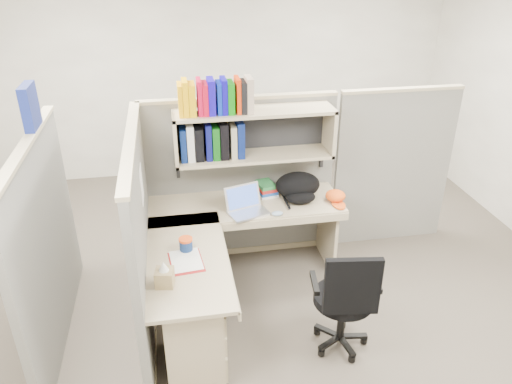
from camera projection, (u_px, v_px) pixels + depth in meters
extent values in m
plane|color=#3C362E|center=(257.00, 308.00, 4.34)|extent=(6.00, 6.00, 0.00)
plane|color=#A9A298|center=(215.00, 72.00, 6.36)|extent=(6.00, 0.00, 6.00)
cube|color=#5B5C57|center=(240.00, 181.00, 4.77)|extent=(1.80, 0.06, 1.60)
cube|color=tan|center=(239.00, 98.00, 4.40)|extent=(1.80, 0.08, 0.03)
cube|color=#5B5C57|center=(142.00, 240.00, 3.83)|extent=(0.06, 1.80, 1.60)
cube|color=tan|center=(130.00, 140.00, 3.46)|extent=(0.08, 1.80, 0.03)
cube|color=#5B5C57|center=(47.00, 249.00, 3.72)|extent=(0.06, 1.80, 1.60)
cube|color=#5B5C57|center=(393.00, 169.00, 5.01)|extent=(1.20, 0.06, 1.60)
cube|color=navy|center=(30.00, 107.00, 3.58)|extent=(0.07, 0.27, 0.32)
cube|color=white|center=(142.00, 184.00, 3.79)|extent=(0.00, 0.21, 0.28)
cube|color=tan|center=(254.00, 112.00, 4.27)|extent=(1.40, 0.34, 0.03)
cube|color=tan|center=(254.00, 156.00, 4.45)|extent=(1.40, 0.34, 0.03)
cube|color=tan|center=(175.00, 139.00, 4.25)|extent=(0.03, 0.34, 0.44)
cube|color=tan|center=(329.00, 130.00, 4.47)|extent=(0.03, 0.34, 0.44)
cube|color=black|center=(251.00, 128.00, 4.50)|extent=(1.38, 0.01, 0.41)
cube|color=#E09C04|center=(180.00, 100.00, 4.09)|extent=(0.03, 0.20, 0.26)
cube|color=#ECA804|center=(185.00, 97.00, 4.09)|extent=(0.05, 0.20, 0.29)
cube|color=#DDA204|center=(192.00, 99.00, 4.10)|extent=(0.06, 0.20, 0.26)
cube|color=#AF072C|center=(199.00, 97.00, 4.11)|extent=(0.04, 0.20, 0.29)
cube|color=#AA0622|center=(205.00, 98.00, 4.12)|extent=(0.05, 0.20, 0.26)
cube|color=#1205A0|center=(211.00, 96.00, 4.12)|extent=(0.06, 0.20, 0.29)
cube|color=#05229E|center=(219.00, 98.00, 4.14)|extent=(0.04, 0.20, 0.26)
cube|color=#0B048D|center=(224.00, 96.00, 4.14)|extent=(0.04, 0.20, 0.29)
cube|color=#096C08|center=(230.00, 97.00, 4.15)|extent=(0.06, 0.20, 0.26)
cube|color=red|center=(238.00, 95.00, 4.16)|extent=(0.04, 0.20, 0.29)
cube|color=black|center=(243.00, 96.00, 4.17)|extent=(0.05, 0.20, 0.26)
cube|color=tan|center=(249.00, 94.00, 4.17)|extent=(0.06, 0.20, 0.29)
cube|color=#07194E|center=(183.00, 143.00, 4.30)|extent=(0.05, 0.24, 0.29)
cube|color=silver|center=(190.00, 141.00, 4.30)|extent=(0.06, 0.24, 0.32)
cube|color=black|center=(199.00, 142.00, 4.32)|extent=(0.07, 0.24, 0.29)
cube|color=#070A4C|center=(208.00, 140.00, 4.33)|extent=(0.05, 0.24, 0.32)
cube|color=#0A470E|center=(215.00, 141.00, 4.35)|extent=(0.06, 0.24, 0.29)
cube|color=black|center=(223.00, 139.00, 4.35)|extent=(0.07, 0.24, 0.32)
cube|color=gray|center=(233.00, 140.00, 4.37)|extent=(0.05, 0.24, 0.29)
cube|color=#07154E|center=(240.00, 138.00, 4.37)|extent=(0.06, 0.24, 0.32)
cube|color=tan|center=(246.00, 205.00, 4.51)|extent=(1.74, 0.60, 0.03)
cube|color=tan|center=(187.00, 259.00, 3.75)|extent=(0.60, 1.34, 0.03)
cube|color=tan|center=(251.00, 225.00, 4.27)|extent=(1.74, 0.02, 0.07)
cube|color=tan|center=(227.00, 259.00, 3.81)|extent=(0.02, 1.34, 0.07)
cube|color=tan|center=(193.00, 329.00, 3.61)|extent=(0.40, 0.55, 0.68)
cube|color=tan|center=(221.00, 304.00, 3.55)|extent=(0.02, 0.50, 0.16)
cube|color=tan|center=(222.00, 324.00, 3.64)|extent=(0.02, 0.50, 0.16)
cube|color=tan|center=(223.00, 346.00, 3.74)|extent=(0.02, 0.50, 0.22)
cube|color=#B2B2B7|center=(223.00, 304.00, 3.56)|extent=(0.01, 0.12, 0.01)
cube|color=tan|center=(327.00, 230.00, 4.83)|extent=(0.03, 0.55, 0.70)
cylinder|color=navy|center=(186.00, 245.00, 3.81)|extent=(0.10, 0.10, 0.09)
cylinder|color=#E14915|center=(186.00, 239.00, 3.79)|extent=(0.11, 0.11, 0.02)
ellipsoid|color=#7F98B5|center=(277.00, 213.00, 4.31)|extent=(0.12, 0.10, 0.04)
cylinder|color=silver|center=(247.00, 192.00, 4.60)|extent=(0.08, 0.08, 0.10)
cylinder|color=black|center=(343.00, 298.00, 3.74)|extent=(0.45, 0.45, 0.07)
cube|color=black|center=(352.00, 287.00, 3.43)|extent=(0.40, 0.10, 0.45)
cylinder|color=black|center=(342.00, 317.00, 3.82)|extent=(0.06, 0.06, 0.39)
cylinder|color=black|center=(339.00, 340.00, 3.92)|extent=(0.43, 0.43, 0.10)
cube|color=black|center=(315.00, 283.00, 3.66)|extent=(0.07, 0.26, 0.04)
cube|color=black|center=(376.00, 281.00, 3.68)|extent=(0.07, 0.26, 0.04)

